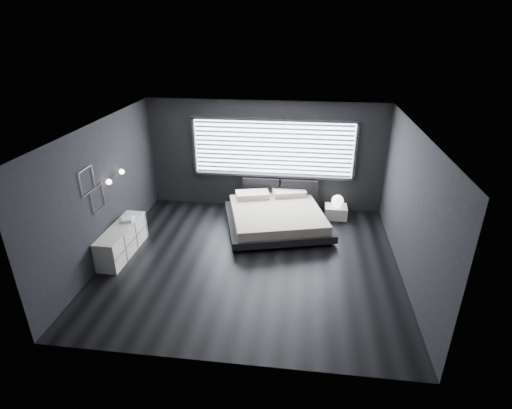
# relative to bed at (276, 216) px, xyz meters

# --- Properties ---
(room) EXTENTS (6.04, 6.00, 2.80)m
(room) POSITION_rel_bed_xyz_m (-0.40, -1.59, 1.12)
(room) COLOR black
(room) RESTS_ON ground
(window) EXTENTS (4.14, 0.09, 1.52)m
(window) POSITION_rel_bed_xyz_m (-0.20, 1.10, 1.33)
(window) COLOR white
(window) RESTS_ON ground
(headboard) EXTENTS (1.96, 0.16, 0.52)m
(headboard) POSITION_rel_bed_xyz_m (0.01, 1.05, 0.29)
(headboard) COLOR black
(headboard) RESTS_ON ground
(sconce_near) EXTENTS (0.18, 0.11, 0.11)m
(sconce_near) POSITION_rel_bed_xyz_m (-3.28, -1.54, 1.32)
(sconce_near) COLOR silver
(sconce_near) RESTS_ON ground
(sconce_far) EXTENTS (0.18, 0.11, 0.11)m
(sconce_far) POSITION_rel_bed_xyz_m (-3.28, -0.94, 1.32)
(sconce_far) COLOR silver
(sconce_far) RESTS_ON ground
(wall_art_upper) EXTENTS (0.01, 0.48, 0.48)m
(wall_art_upper) POSITION_rel_bed_xyz_m (-3.37, -2.14, 1.57)
(wall_art_upper) COLOR #47474C
(wall_art_upper) RESTS_ON ground
(wall_art_lower) EXTENTS (0.01, 0.48, 0.48)m
(wall_art_lower) POSITION_rel_bed_xyz_m (-3.37, -1.89, 1.10)
(wall_art_lower) COLOR #47474C
(wall_art_lower) RESTS_ON ground
(bed) EXTENTS (2.82, 2.75, 0.60)m
(bed) POSITION_rel_bed_xyz_m (0.00, 0.00, 0.00)
(bed) COLOR black
(bed) RESTS_ON ground
(nightstand) EXTENTS (0.55, 0.46, 0.32)m
(nightstand) POSITION_rel_bed_xyz_m (1.45, 0.67, -0.12)
(nightstand) COLOR silver
(nightstand) RESTS_ON ground
(orb_lamp) EXTENTS (0.30, 0.30, 0.30)m
(orb_lamp) POSITION_rel_bed_xyz_m (1.47, 0.67, 0.18)
(orb_lamp) COLOR white
(orb_lamp) RESTS_ON nightstand
(dresser) EXTENTS (0.48, 1.60, 0.63)m
(dresser) POSITION_rel_bed_xyz_m (-3.14, -1.65, 0.04)
(dresser) COLOR silver
(dresser) RESTS_ON ground
(book_stack) EXTENTS (0.33, 0.38, 0.07)m
(book_stack) POSITION_rel_bed_xyz_m (-3.13, -1.32, 0.39)
(book_stack) COLOR silver
(book_stack) RESTS_ON dresser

